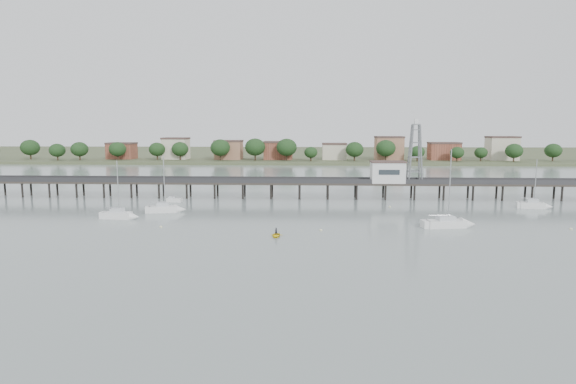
# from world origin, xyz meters

# --- Properties ---
(ground_plane) EXTENTS (500.00, 500.00, 0.00)m
(ground_plane) POSITION_xyz_m (0.00, 0.00, 0.00)
(ground_plane) COLOR gray
(ground_plane) RESTS_ON ground
(pier) EXTENTS (150.00, 5.00, 5.50)m
(pier) POSITION_xyz_m (0.00, 60.00, 3.79)
(pier) COLOR #2D2823
(pier) RESTS_ON ground
(pier_building) EXTENTS (8.40, 5.40, 5.30)m
(pier_building) POSITION_xyz_m (25.00, 60.00, 6.67)
(pier_building) COLOR silver
(pier_building) RESTS_ON ground
(lattice_tower) EXTENTS (3.20, 3.20, 15.50)m
(lattice_tower) POSITION_xyz_m (31.50, 60.00, 11.10)
(lattice_tower) COLOR slate
(lattice_tower) RESTS_ON ground
(sailboat_d) EXTENTS (9.15, 3.81, 14.61)m
(sailboat_d) POSITION_xyz_m (31.54, 26.66, 0.64)
(sailboat_d) COLOR white
(sailboat_d) RESTS_ON ground
(sailboat_a) EXTENTS (7.22, 2.66, 11.79)m
(sailboat_a) POSITION_xyz_m (-30.03, 31.53, 0.65)
(sailboat_a) COLOR white
(sailboat_a) RESTS_ON ground
(sailboat_b) EXTENTS (7.76, 3.86, 12.41)m
(sailboat_b) POSITION_xyz_m (-23.27, 39.19, 0.65)
(sailboat_b) COLOR white
(sailboat_b) RESTS_ON ground
(sailboat_e) EXTENTS (6.90, 3.05, 11.17)m
(sailboat_e) POSITION_xyz_m (55.38, 47.43, 0.65)
(sailboat_e) COLOR white
(sailboat_e) RESTS_ON ground
(white_tender) EXTENTS (3.64, 1.82, 1.36)m
(white_tender) POSITION_xyz_m (-26.07, 52.86, 0.42)
(white_tender) COLOR white
(white_tender) RESTS_ON ground
(yellow_dinghy) EXTENTS (2.07, 0.68, 2.86)m
(yellow_dinghy) POSITION_xyz_m (0.64, 17.97, 0.00)
(yellow_dinghy) COLOR yellow
(yellow_dinghy) RESTS_ON ground
(dinghy_occupant) EXTENTS (0.86, 1.29, 0.29)m
(dinghy_occupant) POSITION_xyz_m (0.64, 17.97, 0.00)
(dinghy_occupant) COLOR black
(dinghy_occupant) RESTS_ON ground
(mooring_buoys) EXTENTS (86.86, 25.29, 0.39)m
(mooring_buoys) POSITION_xyz_m (5.59, 31.54, 0.08)
(mooring_buoys) COLOR beige
(mooring_buoys) RESTS_ON ground
(far_shore) EXTENTS (500.00, 170.00, 10.40)m
(far_shore) POSITION_xyz_m (0.36, 239.58, 0.95)
(far_shore) COLOR #475133
(far_shore) RESTS_ON ground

